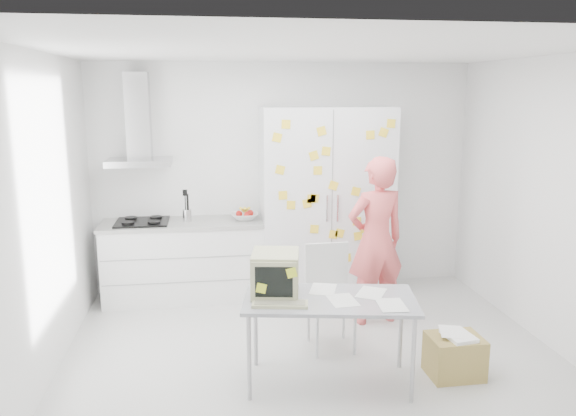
{
  "coord_description": "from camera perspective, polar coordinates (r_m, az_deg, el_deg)",
  "views": [
    {
      "loc": [
        -0.9,
        -4.6,
        2.39
      ],
      "look_at": [
        -0.13,
        0.72,
        1.25
      ],
      "focal_mm": 35.0,
      "sensor_mm": 36.0,
      "label": 1
    }
  ],
  "objects": [
    {
      "name": "floor",
      "position": [
        5.27,
        2.64,
        -15.14
      ],
      "size": [
        4.5,
        4.0,
        0.02
      ],
      "primitive_type": "cube",
      "color": "silver",
      "rests_on": "ground"
    },
    {
      "name": "walls",
      "position": [
        5.5,
        1.38,
        1.06
      ],
      "size": [
        4.52,
        4.01,
        2.7
      ],
      "color": "white",
      "rests_on": "ground"
    },
    {
      "name": "ceiling",
      "position": [
        4.7,
        2.97,
        15.74
      ],
      "size": [
        4.5,
        4.0,
        0.02
      ],
      "primitive_type": "cube",
      "color": "white",
      "rests_on": "walls"
    },
    {
      "name": "counter_run",
      "position": [
        6.6,
        -10.47,
        -5.15
      ],
      "size": [
        1.84,
        0.63,
        1.28
      ],
      "color": "white",
      "rests_on": "ground"
    },
    {
      "name": "range_hood",
      "position": [
        6.5,
        -14.94,
        7.75
      ],
      "size": [
        0.7,
        0.48,
        1.01
      ],
      "color": "silver",
      "rests_on": "walls"
    },
    {
      "name": "tall_cabinet",
      "position": [
        6.55,
        3.87,
        0.58
      ],
      "size": [
        1.5,
        0.68,
        2.2
      ],
      "color": "silver",
      "rests_on": "ground"
    },
    {
      "name": "person",
      "position": [
        5.81,
        8.92,
        -3.33
      ],
      "size": [
        0.71,
        0.54,
        1.74
      ],
      "primitive_type": "imported",
      "rotation": [
        0.0,
        0.0,
        3.36
      ],
      "color": "#EE5C5D",
      "rests_on": "ground"
    },
    {
      "name": "desk",
      "position": [
        4.59,
        0.74,
        -7.86
      ],
      "size": [
        1.48,
        0.92,
        1.1
      ],
      "rotation": [
        0.0,
        0.0,
        -0.17
      ],
      "color": "#90929A",
      "rests_on": "ground"
    },
    {
      "name": "chair",
      "position": [
        5.33,
        4.23,
        -8.26
      ],
      "size": [
        0.46,
        0.46,
        0.97
      ],
      "rotation": [
        0.0,
        0.0,
        0.04
      ],
      "color": "silver",
      "rests_on": "ground"
    },
    {
      "name": "cardboard_box",
      "position": [
        5.1,
        16.57,
        -14.17
      ],
      "size": [
        0.44,
        0.37,
        0.39
      ],
      "rotation": [
        0.0,
        0.0,
        0.01
      ],
      "color": "#A99249",
      "rests_on": "ground"
    }
  ]
}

